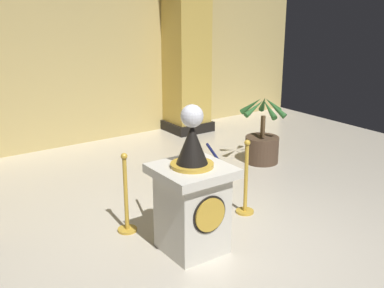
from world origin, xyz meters
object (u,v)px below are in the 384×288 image
(potted_palm_right, at_px, (262,143))
(pedestal_clock, at_px, (192,197))
(stanchion_far, at_px, (126,205))
(stanchion_near, at_px, (246,188))

(potted_palm_right, bearing_deg, pedestal_clock, -147.19)
(stanchion_far, xyz_separation_m, potted_palm_right, (3.10, 0.91, -0.01))
(stanchion_near, xyz_separation_m, potted_palm_right, (1.57, 1.36, -0.01))
(pedestal_clock, xyz_separation_m, stanchion_far, (-0.39, 0.83, -0.29))
(pedestal_clock, relative_size, potted_palm_right, 1.43)
(stanchion_far, bearing_deg, potted_palm_right, 16.45)
(pedestal_clock, bearing_deg, stanchion_near, 18.73)
(stanchion_near, distance_m, potted_palm_right, 2.08)
(pedestal_clock, bearing_deg, potted_palm_right, 32.81)
(pedestal_clock, relative_size, stanchion_far, 1.67)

